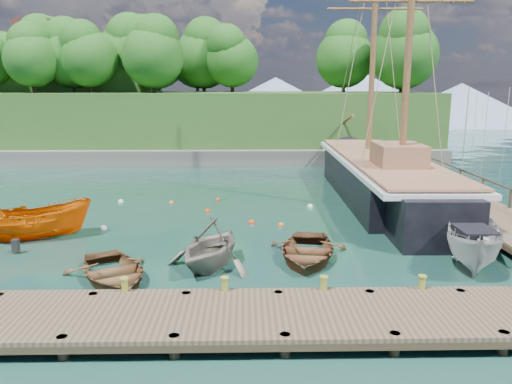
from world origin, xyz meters
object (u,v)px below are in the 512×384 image
at_px(rowboat_0, 113,280).
at_px(rowboat_2, 306,259).
at_px(cabin_boat_white, 472,265).
at_px(rowboat_1, 211,267).
at_px(schooner, 382,181).
at_px(motorboat_orange, 39,239).

relative_size(rowboat_0, rowboat_2, 0.95).
height_order(rowboat_2, cabin_boat_white, cabin_boat_white).
bearing_deg(rowboat_0, rowboat_1, -7.10).
height_order(cabin_boat_white, schooner, schooner).
height_order(rowboat_0, cabin_boat_white, cabin_boat_white).
height_order(motorboat_orange, cabin_boat_white, cabin_boat_white).
relative_size(rowboat_0, schooner, 0.16).
relative_size(cabin_boat_white, schooner, 0.19).
bearing_deg(schooner, rowboat_1, -128.91).
distance_m(rowboat_2, cabin_boat_white, 6.26).
distance_m(rowboat_1, rowboat_2, 3.78).
bearing_deg(motorboat_orange, rowboat_2, -123.39).
xyz_separation_m(motorboat_orange, cabin_boat_white, (17.80, -3.70, 0.00)).
distance_m(rowboat_0, schooner, 17.92).
bearing_deg(rowboat_0, rowboat_2, -11.27).
height_order(rowboat_1, rowboat_2, rowboat_1).
height_order(rowboat_1, cabin_boat_white, rowboat_1).
bearing_deg(schooner, rowboat_0, -134.55).
relative_size(rowboat_0, motorboat_orange, 0.91).
height_order(rowboat_1, schooner, schooner).
distance_m(rowboat_1, cabin_boat_white, 9.91).
height_order(motorboat_orange, schooner, schooner).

